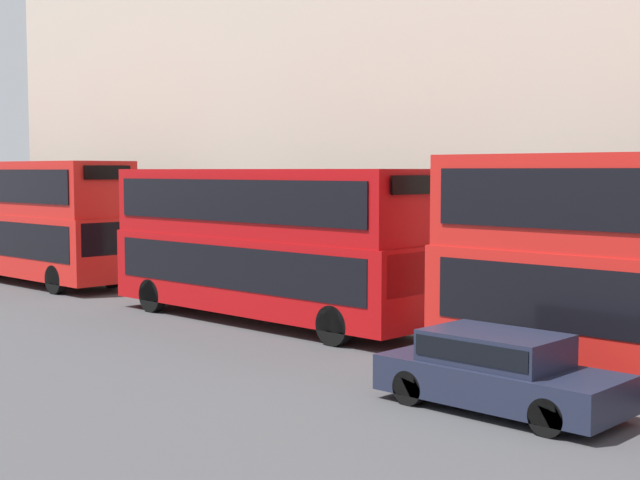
# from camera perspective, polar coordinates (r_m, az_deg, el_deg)

# --- Properties ---
(bus_second_in_queue) EXTENTS (2.59, 10.65, 4.28)m
(bus_second_in_queue) POSITION_cam_1_polar(r_m,az_deg,el_deg) (24.83, -3.60, 0.12)
(bus_second_in_queue) COLOR #B20C0F
(bus_second_in_queue) RESTS_ON ground
(bus_third_in_queue) EXTENTS (2.59, 10.21, 4.56)m
(bus_third_in_queue) POSITION_cam_1_polar(r_m,az_deg,el_deg) (35.34, -17.85, 1.45)
(bus_third_in_queue) COLOR red
(bus_third_in_queue) RESTS_ON ground
(car_hatchback) EXTENTS (1.77, 4.37, 1.40)m
(car_hatchback) POSITION_cam_1_polar(r_m,az_deg,el_deg) (16.20, 11.30, -8.12)
(car_hatchback) COLOR #1E2338
(car_hatchback) RESTS_ON ground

